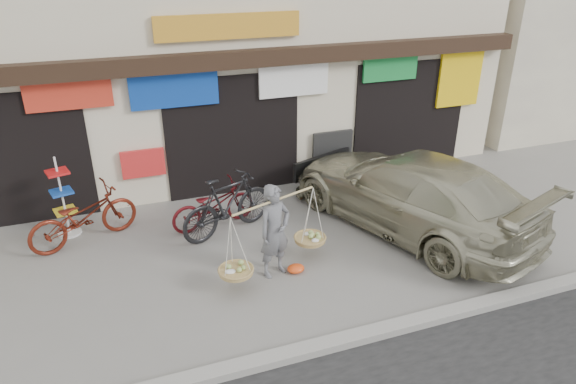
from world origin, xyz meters
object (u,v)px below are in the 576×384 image
object	(u,v)px
bike_0	(83,217)
display_rack	(64,204)
bike_1	(228,205)
bike_2	(214,205)
suv	(409,191)
street_vendor	(275,234)

from	to	relation	value
bike_0	display_rack	bearing A→B (deg)	15.76
bike_0	bike_1	bearing A→B (deg)	-123.44
bike_1	bike_0	bearing A→B (deg)	56.08
bike_2	display_rack	distance (m)	2.86
bike_0	suv	size ratio (longest dim) A/B	0.36
street_vendor	bike_2	world-z (taller)	street_vendor
bike_2	bike_1	bearing A→B (deg)	-162.35
street_vendor	bike_1	distance (m)	1.71
bike_1	street_vendor	bearing A→B (deg)	172.53
suv	bike_1	bearing A→B (deg)	-35.30
bike_2	bike_0	bearing A→B (deg)	73.50
bike_1	suv	distance (m)	3.59
bike_2	suv	size ratio (longest dim) A/B	0.31
street_vendor	bike_2	distance (m)	2.14
bike_0	bike_2	world-z (taller)	bike_0
bike_0	bike_1	distance (m)	2.72
bike_0	bike_2	xyz separation A→B (m)	(2.45, -0.21, -0.08)
bike_0	bike_2	bearing A→B (deg)	-116.07
bike_1	bike_2	world-z (taller)	bike_1
bike_0	display_rack	distance (m)	0.56
bike_1	display_rack	distance (m)	3.16
street_vendor	bike_0	xyz separation A→B (m)	(-3.07, 2.23, -0.23)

